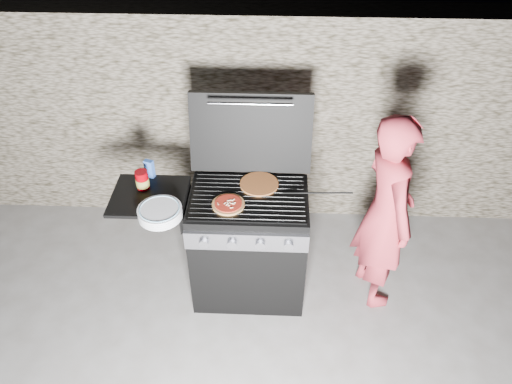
{
  "coord_description": "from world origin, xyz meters",
  "views": [
    {
      "loc": [
        0.16,
        -2.54,
        3.04
      ],
      "look_at": [
        0.05,
        0.0,
        0.95
      ],
      "focal_mm": 35.0,
      "sensor_mm": 36.0,
      "label": 1
    }
  ],
  "objects_px": {
    "pizza_topped": "(228,204)",
    "person": "(385,214)",
    "sauce_jar": "(142,180)",
    "gas_grill": "(215,244)"
  },
  "relations": [
    {
      "from": "pizza_topped",
      "to": "sauce_jar",
      "type": "xyz_separation_m",
      "value": [
        -0.6,
        0.17,
        0.05
      ]
    },
    {
      "from": "gas_grill",
      "to": "pizza_topped",
      "type": "distance_m",
      "value": 0.49
    },
    {
      "from": "gas_grill",
      "to": "sauce_jar",
      "type": "relative_size",
      "value": 9.91
    },
    {
      "from": "pizza_topped",
      "to": "person",
      "type": "xyz_separation_m",
      "value": [
        1.06,
        0.12,
        -0.15
      ]
    },
    {
      "from": "gas_grill",
      "to": "person",
      "type": "xyz_separation_m",
      "value": [
        1.18,
        0.02,
        0.31
      ]
    },
    {
      "from": "person",
      "to": "pizza_topped",
      "type": "bearing_deg",
      "value": 82.73
    },
    {
      "from": "pizza_topped",
      "to": "sauce_jar",
      "type": "distance_m",
      "value": 0.62
    },
    {
      "from": "pizza_topped",
      "to": "person",
      "type": "bearing_deg",
      "value": 6.56
    },
    {
      "from": "gas_grill",
      "to": "pizza_topped",
      "type": "relative_size",
      "value": 6.29
    },
    {
      "from": "pizza_topped",
      "to": "person",
      "type": "distance_m",
      "value": 1.08
    }
  ]
}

